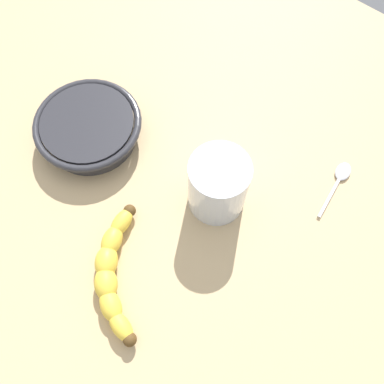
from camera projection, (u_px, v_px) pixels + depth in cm
name	position (u px, v px, depth cm)	size (l,w,h in cm)	color
wooden_tabletop	(157.00, 209.00, 66.98)	(120.00, 120.00, 3.00)	tan
banana	(113.00, 272.00, 59.62)	(16.13, 15.04, 3.36)	yellow
smoothie_glass	(218.00, 186.00, 61.05)	(9.00, 9.00, 11.04)	silver
ceramic_bowl	(89.00, 128.00, 68.31)	(17.88, 17.88, 4.55)	#2D2D33
teaspoon	(341.00, 175.00, 67.38)	(11.29, 2.82, 0.80)	silver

